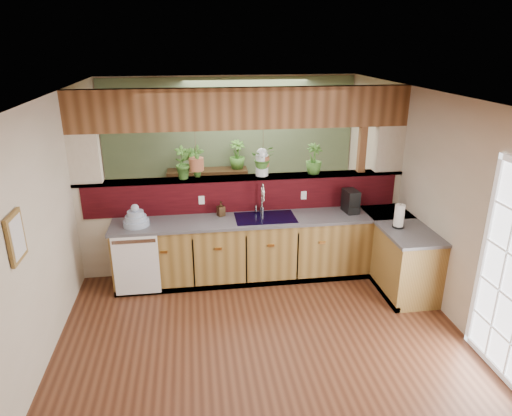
{
  "coord_description": "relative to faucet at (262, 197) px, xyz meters",
  "views": [
    {
      "loc": [
        -0.7,
        -4.74,
        3.19
      ],
      "look_at": [
        0.08,
        0.7,
        1.15
      ],
      "focal_mm": 32.0,
      "sensor_mm": 36.0,
      "label": 1
    }
  ],
  "objects": [
    {
      "name": "pass_through_partition",
      "position": [
        -0.2,
        0.22,
        0.05
      ],
      "size": [
        4.6,
        0.21,
        2.6
      ],
      "color": "beige",
      "rests_on": "ground"
    },
    {
      "name": "dish_stack",
      "position": [
        -1.69,
        -0.19,
        -0.15
      ],
      "size": [
        0.34,
        0.34,
        0.3
      ],
      "color": "#95A6C0",
      "rests_on": "countertop"
    },
    {
      "name": "framed_print",
      "position": [
        -2.5,
        -1.93,
        0.41
      ],
      "size": [
        0.04,
        0.35,
        0.45
      ],
      "color": "brown",
      "rests_on": "wall_left"
    },
    {
      "name": "wall_left",
      "position": [
        -2.53,
        -1.13,
        0.16
      ],
      "size": [
        0.02,
        7.0,
        2.6
      ],
      "primitive_type": "cube",
      "color": "beige",
      "rests_on": "ground"
    },
    {
      "name": "glass_jar",
      "position": [
        0.03,
        0.22,
        0.45
      ],
      "size": [
        0.18,
        0.18,
        0.39
      ],
      "color": "silver",
      "rests_on": "pass_through_ledge"
    },
    {
      "name": "coffee_maker",
      "position": [
        1.24,
        -0.11,
        -0.09
      ],
      "size": [
        0.17,
        0.29,
        0.32
      ],
      "rotation": [
        0.0,
        0.0,
        0.1
      ],
      "color": "black",
      "rests_on": "countertop"
    },
    {
      "name": "wall_right",
      "position": [
        2.07,
        -1.13,
        0.16
      ],
      "size": [
        0.02,
        7.0,
        2.6
      ],
      "primitive_type": "cube",
      "color": "beige",
      "rests_on": "ground"
    },
    {
      "name": "pass_through_ledge",
      "position": [
        -0.23,
        0.22,
        0.23
      ],
      "size": [
        4.6,
        0.21,
        0.04
      ],
      "primitive_type": "cube",
      "color": "brown",
      "rests_on": "ground"
    },
    {
      "name": "ceiling",
      "position": [
        -0.23,
        -1.13,
        1.46
      ],
      "size": [
        4.6,
        7.0,
        0.01
      ],
      "primitive_type": "cube",
      "color": "brown",
      "rests_on": "ground"
    },
    {
      "name": "paper_towel",
      "position": [
        1.67,
        -0.73,
        -0.09
      ],
      "size": [
        0.15,
        0.15,
        0.33
      ],
      "color": "black",
      "rests_on": "countertop"
    },
    {
      "name": "soap_dispenser",
      "position": [
        -0.57,
        -0.0,
        -0.14
      ],
      "size": [
        0.12,
        0.12,
        0.21
      ],
      "primitive_type": "imported",
      "rotation": [
        0.0,
        0.0,
        0.4
      ],
      "color": "#382514",
      "rests_on": "countertop"
    },
    {
      "name": "wall_back",
      "position": [
        -0.23,
        2.37,
        0.16
      ],
      "size": [
        4.6,
        0.02,
        2.6
      ],
      "primitive_type": "cube",
      "color": "beige",
      "rests_on": "ground"
    },
    {
      "name": "ledge_plant_left",
      "position": [
        -1.04,
        0.22,
        0.47
      ],
      "size": [
        0.28,
        0.25,
        0.44
      ],
      "primitive_type": "imported",
      "rotation": [
        0.0,
        0.0,
        0.26
      ],
      "color": "#376924",
      "rests_on": "pass_through_ledge"
    },
    {
      "name": "shelving_console",
      "position": [
        -0.67,
        2.12,
        -0.64
      ],
      "size": [
        1.45,
        0.42,
        0.96
      ],
      "primitive_type": "cube",
      "rotation": [
        0.0,
        0.0,
        -0.03
      ],
      "color": "black",
      "rests_on": "ground"
    },
    {
      "name": "shelf_plant_b",
      "position": [
        -0.12,
        2.12,
        0.1
      ],
      "size": [
        0.35,
        0.35,
        0.52
      ],
      "primitive_type": "imported",
      "rotation": [
        0.0,
        0.0,
        0.26
      ],
      "color": "#376924",
      "rests_on": "shelving_console"
    },
    {
      "name": "navy_sink",
      "position": [
        0.02,
        -0.16,
        -0.32
      ],
      "size": [
        0.82,
        0.5,
        0.18
      ],
      "color": "black",
      "rests_on": "countertop"
    },
    {
      "name": "floor_plant",
      "position": [
        0.33,
        1.66,
        -0.8
      ],
      "size": [
        0.72,
        0.67,
        0.67
      ],
      "primitive_type": "imported",
      "rotation": [
        0.0,
        0.0,
        0.27
      ],
      "color": "#376924",
      "rests_on": "ground"
    },
    {
      "name": "ledge_plant_right",
      "position": [
        0.77,
        0.22,
        0.46
      ],
      "size": [
        0.3,
        0.3,
        0.43
      ],
      "primitive_type": "imported",
      "rotation": [
        0.0,
        0.0,
        0.28
      ],
      "color": "#376924",
      "rests_on": "pass_through_ledge"
    },
    {
      "name": "faucet",
      "position": [
        0.0,
        0.0,
        0.0
      ],
      "size": [
        0.2,
        0.2,
        0.45
      ],
      "color": "#B7B7B2",
      "rests_on": "countertop"
    },
    {
      "name": "dishwasher",
      "position": [
        -1.71,
        -0.47,
        -0.68
      ],
      "size": [
        0.58,
        0.03,
        0.82
      ],
      "color": "white",
      "rests_on": "ground"
    },
    {
      "name": "hanging_plant_b",
      "position": [
        0.05,
        0.22,
        0.66
      ],
      "size": [
        0.36,
        0.32,
        0.52
      ],
      "color": "brown",
      "rests_on": "header_beam"
    },
    {
      "name": "ground",
      "position": [
        -0.23,
        -1.13,
        -1.14
      ],
      "size": [
        4.6,
        7.0,
        0.01
      ],
      "primitive_type": "cube",
      "color": "#4D2817",
      "rests_on": "ground"
    },
    {
      "name": "countertop",
      "position": [
        0.61,
        -0.26,
        -0.69
      ],
      "size": [
        4.14,
        1.52,
        0.9
      ],
      "color": "brown",
      "rests_on": "ground"
    },
    {
      "name": "sage_backwall",
      "position": [
        -0.23,
        2.35,
        0.16
      ],
      "size": [
        4.55,
        0.02,
        2.55
      ],
      "primitive_type": "cube",
      "color": "#526646",
      "rests_on": "ground"
    },
    {
      "name": "hanging_plant_a",
      "position": [
        -0.88,
        0.22,
        0.62
      ],
      "size": [
        0.26,
        0.21,
        0.56
      ],
      "color": "brown",
      "rests_on": "header_beam"
    },
    {
      "name": "header_beam",
      "position": [
        -0.23,
        0.22,
        1.19
      ],
      "size": [
        4.6,
        0.15,
        0.55
      ],
      "primitive_type": "cube",
      "color": "brown",
      "rests_on": "ground"
    },
    {
      "name": "shelf_plant_a",
      "position": [
        -1.12,
        2.12,
        0.06
      ],
      "size": [
        0.24,
        0.17,
        0.45
      ],
      "primitive_type": "imported",
      "rotation": [
        0.0,
        0.0,
        0.04
      ],
      "color": "#376924",
      "rests_on": "shelving_console"
    }
  ]
}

